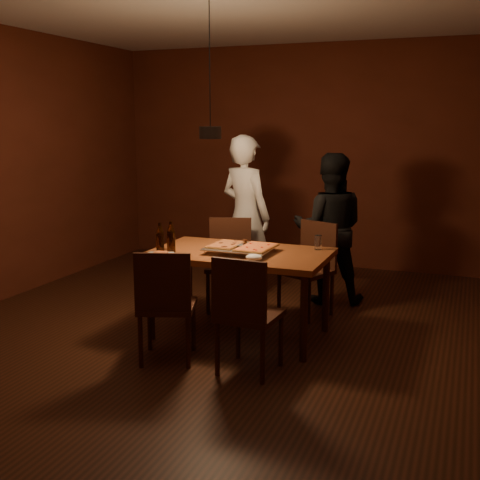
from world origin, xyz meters
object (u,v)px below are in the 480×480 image
(chair_far_right, at_px, (312,260))
(pizza_tray, at_px, (240,250))
(diner_white, at_px, (246,216))
(diner_dark, at_px, (329,228))
(beer_bottle_b, at_px, (171,237))
(chair_near_left, at_px, (165,296))
(plate_slice, at_px, (161,254))
(beer_bottle_a, at_px, (160,238))
(dining_table, at_px, (240,260))
(chair_far_left, at_px, (229,255))
(chair_near_right, at_px, (245,305))
(pendant_lamp, at_px, (210,131))

(chair_far_right, distance_m, pizza_tray, 0.98)
(diner_white, bearing_deg, diner_dark, -154.30)
(beer_bottle_b, bearing_deg, chair_near_left, -67.64)
(plate_slice, bearing_deg, beer_bottle_a, 120.76)
(dining_table, distance_m, chair_near_left, 0.85)
(chair_far_left, xyz_separation_m, pizza_tray, (0.41, -0.77, 0.24))
(chair_near_left, height_order, chair_near_right, same)
(chair_far_right, distance_m, pendant_lamp, 1.67)
(chair_near_left, bearing_deg, diner_dark, 50.41)
(chair_near_right, relative_size, diner_dark, 0.32)
(beer_bottle_a, bearing_deg, chair_near_left, -58.36)
(chair_far_right, distance_m, beer_bottle_b, 1.48)
(chair_near_right, xyz_separation_m, beer_bottle_b, (-0.86, 0.51, 0.35))
(dining_table, distance_m, diner_dark, 1.39)
(chair_far_right, xyz_separation_m, beer_bottle_b, (-0.94, -1.08, 0.35))
(chair_far_left, height_order, pendant_lamp, pendant_lamp)
(chair_near_right, height_order, plate_slice, chair_near_right)
(chair_near_right, distance_m, plate_slice, 1.01)
(chair_far_right, bearing_deg, diner_dark, -74.10)
(beer_bottle_b, bearing_deg, dining_table, 26.56)
(beer_bottle_a, xyz_separation_m, diner_dark, (1.09, 1.58, -0.11))
(diner_white, relative_size, pendant_lamp, 1.55)
(chair_near_right, bearing_deg, chair_far_right, 90.86)
(chair_far_left, height_order, chair_far_right, same)
(dining_table, xyz_separation_m, diner_white, (-0.42, 1.24, 0.18))
(diner_white, height_order, pendant_lamp, pendant_lamp)
(dining_table, relative_size, chair_near_left, 2.81)
(pizza_tray, height_order, diner_white, diner_white)
(dining_table, relative_size, plate_slice, 6.67)
(beer_bottle_b, bearing_deg, chair_far_right, 49.03)
(pizza_tray, height_order, beer_bottle_b, beer_bottle_b)
(chair_far_left, bearing_deg, chair_near_left, 77.36)
(diner_white, bearing_deg, beer_bottle_a, 104.95)
(dining_table, xyz_separation_m, pizza_tray, (0.02, -0.03, 0.10))
(beer_bottle_a, xyz_separation_m, beer_bottle_b, (0.09, 0.03, 0.01))
(chair_near_left, distance_m, pizza_tray, 0.85)
(dining_table, relative_size, diner_white, 0.88)
(chair_far_right, bearing_deg, beer_bottle_a, 69.97)
(beer_bottle_a, bearing_deg, chair_far_left, 78.16)
(chair_far_left, distance_m, beer_bottle_a, 1.10)
(beer_bottle_b, distance_m, plate_slice, 0.17)
(chair_near_left, relative_size, chair_near_right, 1.10)
(pizza_tray, distance_m, diner_white, 1.35)
(dining_table, distance_m, pizza_tray, 0.10)
(chair_near_left, distance_m, beer_bottle_b, 0.66)
(chair_near_left, bearing_deg, beer_bottle_a, 102.71)
(chair_near_left, bearing_deg, pendant_lamp, 62.49)
(pizza_tray, xyz_separation_m, pendant_lamp, (-0.22, -0.10, 0.99))
(chair_far_left, distance_m, diner_dark, 1.07)
(diner_white, bearing_deg, chair_far_right, 175.54)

